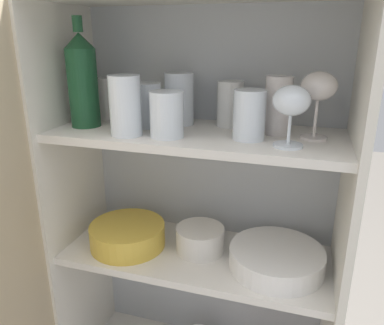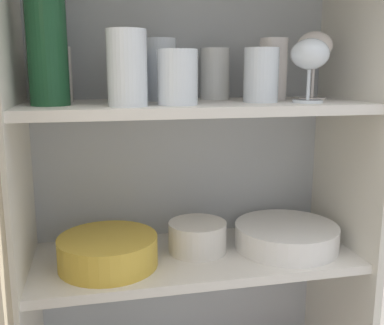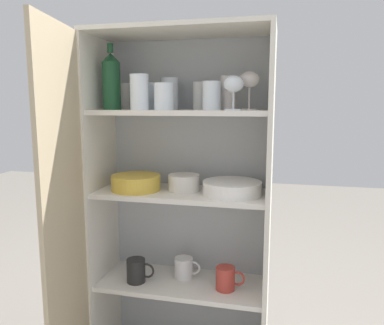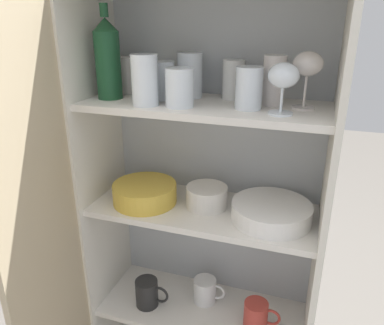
{
  "view_description": "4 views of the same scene",
  "coord_description": "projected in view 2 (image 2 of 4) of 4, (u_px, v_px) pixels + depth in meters",
  "views": [
    {
      "loc": [
        0.26,
        -0.71,
        1.31
      ],
      "look_at": [
        -0.02,
        0.17,
        1.0
      ],
      "focal_mm": 35.0,
      "sensor_mm": 36.0,
      "label": 1
    },
    {
      "loc": [
        -0.21,
        -0.78,
        1.16
      ],
      "look_at": [
        0.0,
        0.19,
        0.95
      ],
      "focal_mm": 42.0,
      "sensor_mm": 36.0,
      "label": 2
    },
    {
      "loc": [
        0.4,
        -1.34,
        1.11
      ],
      "look_at": [
        0.05,
        0.14,
        0.88
      ],
      "focal_mm": 35.0,
      "sensor_mm": 36.0,
      "label": 3
    },
    {
      "loc": [
        0.31,
        -0.88,
        1.32
      ],
      "look_at": [
        -0.04,
        0.16,
        0.89
      ],
      "focal_mm": 35.0,
      "sensor_mm": 36.0,
      "label": 4
    }
  ],
  "objects": [
    {
      "name": "wine_glass_0",
      "position": [
        310.0,
        57.0,
        0.91
      ],
      "size": [
        0.08,
        0.08,
        0.13
      ],
      "color": "white",
      "rests_on": "shelf_board_upper"
    },
    {
      "name": "wine_bottle",
      "position": [
        47.0,
        42.0,
        0.83
      ],
      "size": [
        0.07,
        0.07,
        0.27
      ],
      "color": "#194728",
      "rests_on": "shelf_board_upper"
    },
    {
      "name": "cupboard_side_left",
      "position": [
        28.0,
        294.0,
        0.95
      ],
      "size": [
        0.02,
        0.32,
        1.39
      ],
      "primitive_type": "cube",
      "color": "silver",
      "rests_on": "ground_plane"
    },
    {
      "name": "cupboard_back_panel",
      "position": [
        182.0,
        251.0,
        1.17
      ],
      "size": [
        0.74,
        0.02,
        1.39
      ],
      "primitive_type": "cube",
      "color": "#B2B7BC",
      "rests_on": "ground_plane"
    },
    {
      "name": "mixing_bowl_large",
      "position": [
        108.0,
        250.0,
        0.94
      ],
      "size": [
        0.21,
        0.21,
        0.06
      ],
      "color": "gold",
      "rests_on": "shelf_board_middle"
    },
    {
      "name": "tumbler_glass_4",
      "position": [
        129.0,
        75.0,
        0.92
      ],
      "size": [
        0.07,
        0.07,
        0.11
      ],
      "color": "white",
      "rests_on": "shelf_board_upper"
    },
    {
      "name": "tumbler_glass_1",
      "position": [
        215.0,
        74.0,
        1.02
      ],
      "size": [
        0.07,
        0.07,
        0.11
      ],
      "color": "white",
      "rests_on": "shelf_board_upper"
    },
    {
      "name": "tumbler_glass_0",
      "position": [
        261.0,
        75.0,
        0.93
      ],
      "size": [
        0.07,
        0.07,
        0.11
      ],
      "color": "white",
      "rests_on": "shelf_board_upper"
    },
    {
      "name": "tumbler_glass_3",
      "position": [
        127.0,
        68.0,
        0.82
      ],
      "size": [
        0.07,
        0.07,
        0.14
      ],
      "color": "white",
      "rests_on": "shelf_board_upper"
    },
    {
      "name": "tumbler_glass_2",
      "position": [
        159.0,
        70.0,
        0.98
      ],
      "size": [
        0.08,
        0.08,
        0.13
      ],
      "color": "white",
      "rests_on": "shelf_board_upper"
    },
    {
      "name": "plate_stack_white",
      "position": [
        286.0,
        236.0,
        1.04
      ],
      "size": [
        0.24,
        0.24,
        0.05
      ],
      "color": "white",
      "rests_on": "shelf_board_middle"
    },
    {
      "name": "tumbler_glass_7",
      "position": [
        57.0,
        75.0,
        0.94
      ],
      "size": [
        0.06,
        0.06,
        0.11
      ],
      "color": "silver",
      "rests_on": "shelf_board_upper"
    },
    {
      "name": "cupboard_side_right",
      "position": [
        339.0,
        262.0,
        1.1
      ],
      "size": [
        0.02,
        0.32,
        1.39
      ],
      "primitive_type": "cube",
      "color": "silver",
      "rests_on": "ground_plane"
    },
    {
      "name": "tumbler_glass_6",
      "position": [
        273.0,
        69.0,
        1.01
      ],
      "size": [
        0.06,
        0.06,
        0.14
      ],
      "color": "silver",
      "rests_on": "shelf_board_upper"
    },
    {
      "name": "tumbler_glass_5",
      "position": [
        178.0,
        77.0,
        0.86
      ],
      "size": [
        0.08,
        0.08,
        0.1
      ],
      "color": "white",
      "rests_on": "shelf_board_upper"
    },
    {
      "name": "shelf_board_middle",
      "position": [
        195.0,
        258.0,
        1.01
      ],
      "size": [
        0.71,
        0.28,
        0.02
      ],
      "primitive_type": "cube",
      "color": "silver"
    },
    {
      "name": "shelf_board_upper",
      "position": [
        195.0,
        107.0,
        0.94
      ],
      "size": [
        0.71,
        0.28,
        0.02
      ],
      "primitive_type": "cube",
      "color": "silver"
    },
    {
      "name": "wine_glass_1",
      "position": [
        314.0,
        49.0,
        0.99
      ],
      "size": [
        0.08,
        0.08,
        0.15
      ],
      "color": "silver",
      "rests_on": "shelf_board_upper"
    },
    {
      "name": "serving_bowl_small",
      "position": [
        197.0,
        235.0,
        1.02
      ],
      "size": [
        0.13,
        0.13,
        0.07
      ],
      "color": "silver",
      "rests_on": "shelf_board_middle"
    }
  ]
}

